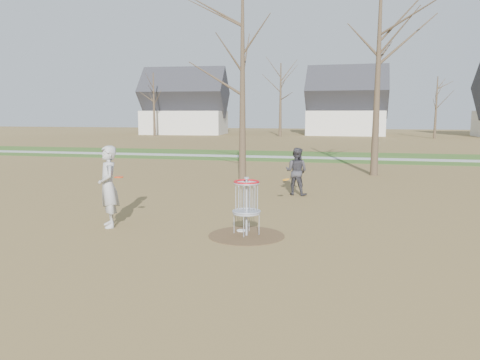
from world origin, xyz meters
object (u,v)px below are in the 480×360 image
Objects in this scene: player_standing at (108,187)px; disc_grounded at (241,231)px; player_throwing at (296,171)px; disc_golf_basket at (247,197)px.

player_standing is 3.52m from disc_grounded.
player_throwing is 1.24× the size of disc_golf_basket.
player_standing reaches higher than player_throwing.
player_throwing reaches higher than disc_grounded.
player_standing is 1.52× the size of disc_golf_basket.
player_standing is 9.35× the size of disc_grounded.
player_throwing is (4.11, 5.75, -0.19)m from player_standing.
player_standing is at bearing 178.61° from disc_golf_basket.
player_standing is at bearing 69.18° from player_throwing.
disc_golf_basket is (0.21, -0.37, 0.89)m from disc_grounded.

